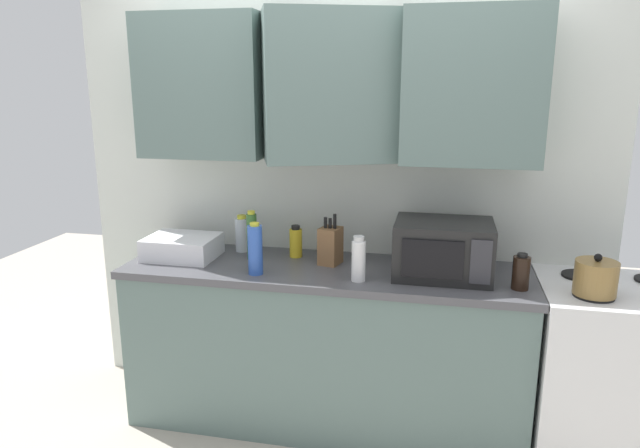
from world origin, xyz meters
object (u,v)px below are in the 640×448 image
bottle_green_oil (252,236)px  bottle_clear_tall (242,234)px  microwave (443,249)px  bottle_yellow_mustard (296,242)px  kettle (596,278)px  bottle_blue_cleaner (255,249)px  dish_rack (182,247)px  bottle_white_jar (359,260)px  knife_block (330,245)px  stove_range (613,374)px  bottle_soy_dark (521,272)px

bottle_green_oil → bottle_clear_tall: size_ratio=1.29×
microwave → bottle_yellow_mustard: microwave is taller
kettle → microwave: microwave is taller
kettle → bottle_blue_cleaner: 1.61m
bottle_green_oil → dish_rack: bearing=-172.6°
dish_rack → kettle: bearing=-4.4°
bottle_white_jar → knife_block: bearing=128.6°
dish_rack → bottle_green_oil: (0.39, 0.05, 0.07)m
bottle_white_jar → bottle_clear_tall: 0.81m
bottle_blue_cleaner → bottle_yellow_mustard: bearing=69.0°
stove_range → bottle_soy_dark: bottle_soy_dark is taller
stove_range → microwave: bearing=179.4°
microwave → dish_rack: (-1.41, 0.01, -0.08)m
knife_block → bottle_blue_cleaner: bearing=-144.3°
microwave → bottle_yellow_mustard: bearing=168.9°
dish_rack → bottle_blue_cleaner: 0.52m
bottle_blue_cleaner → bottle_white_jar: bearing=1.0°
microwave → bottle_white_jar: (-0.40, -0.16, -0.03)m
bottle_green_oil → bottle_clear_tall: bottle_green_oil is taller
knife_block → bottle_soy_dark: bearing=-11.2°
dish_rack → knife_block: bearing=4.2°
knife_block → bottle_clear_tall: size_ratio=1.31×
bottle_soy_dark → bottle_blue_cleaner: size_ratio=0.65×
dish_rack → knife_block: (0.83, 0.06, 0.04)m
knife_block → bottle_white_jar: knife_block is taller
microwave → dish_rack: size_ratio=1.26×
bottle_blue_cleaner → bottle_green_oil: bearing=112.6°
bottle_clear_tall → bottle_soy_dark: bottle_clear_tall is taller
bottle_soy_dark → knife_block: bearing=168.8°
bottle_green_oil → bottle_soy_dark: (1.39, -0.18, -0.05)m
stove_range → bottle_clear_tall: bearing=174.0°
knife_block → bottle_clear_tall: knife_block is taller
kettle → bottle_clear_tall: 1.85m
microwave → bottle_green_oil: bearing=176.5°
dish_rack → bottle_blue_cleaner: bearing=-20.6°
bottle_blue_cleaner → microwave: bearing=10.5°
kettle → bottle_yellow_mustard: (-1.48, 0.31, -0.01)m
microwave → bottle_clear_tall: microwave is taller
bottle_green_oil → bottle_white_jar: size_ratio=1.21×
bottle_clear_tall → bottle_green_oil: bearing=-52.4°
knife_block → bottle_white_jar: bearing=-51.4°
microwave → bottle_blue_cleaner: (-0.93, -0.17, -0.01)m
bottle_white_jar → bottle_soy_dark: 0.77m
kettle → microwave: 0.70m
bottle_blue_cleaner → dish_rack: bearing=159.4°
bottle_yellow_mustard → bottle_blue_cleaner: (-0.13, -0.33, 0.05)m
stove_range → bottle_soy_dark: 0.73m
stove_range → bottle_blue_cleaner: size_ratio=3.40×
bottle_white_jar → bottle_green_oil: bearing=160.2°
kettle → dish_rack: bearing=175.6°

